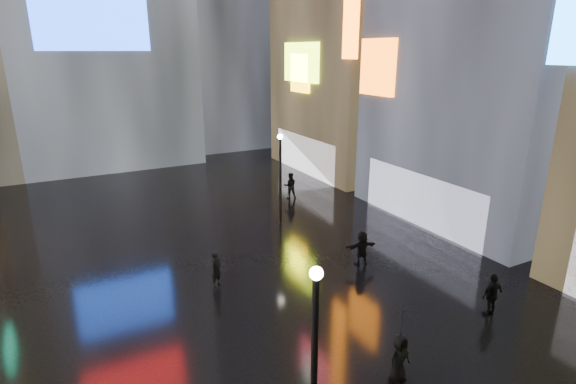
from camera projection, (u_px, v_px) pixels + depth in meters
ground at (216, 243)px, 23.29m from camera, size 140.00×140.00×0.00m
lamp_near at (314, 357)px, 10.09m from camera, size 0.30×0.30×5.20m
lamp_far at (280, 174)px, 25.03m from camera, size 0.30×0.30×5.20m
pedestrian_3 at (492, 295)px, 16.71m from camera, size 1.00×0.44×1.69m
pedestrian_4 at (399, 358)px, 13.41m from camera, size 0.80×0.57×1.54m
pedestrian_5 at (362, 248)px, 20.69m from camera, size 1.58×0.73×1.65m
pedestrian_6 at (216, 269)px, 18.79m from camera, size 0.68×0.64×1.57m
pedestrian_7 at (290, 186)px, 30.05m from camera, size 1.04×0.93×1.76m
umbrella_2 at (402, 322)px, 13.04m from camera, size 1.10×1.09×0.91m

